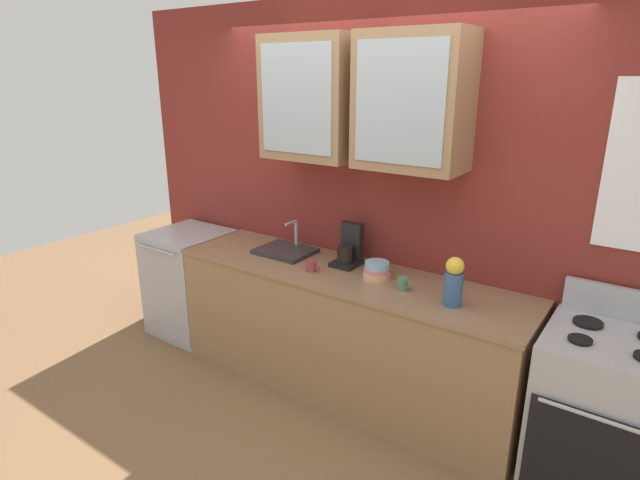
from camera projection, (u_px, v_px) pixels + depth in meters
name	position (u px, v px, depth m)	size (l,w,h in m)	color
ground_plane	(342.00, 388.00, 3.74)	(10.00, 10.00, 0.00)	brown
back_wall_unit	(372.00, 176.00, 3.52)	(4.34, 0.47, 2.67)	maroon
counter	(343.00, 332.00, 3.60)	(2.51, 0.66, 0.90)	#93704C
stove_range	(601.00, 415.00, 2.71)	(0.65, 0.65, 1.08)	#ADAFB5
sink_faucet	(285.00, 250.00, 3.82)	(0.40, 0.33, 0.22)	#2D2D30
bowl_stack	(377.00, 270.00, 3.35)	(0.18, 0.18, 0.11)	#E0AD7F
vase	(454.00, 282.00, 2.93)	(0.11, 0.11, 0.29)	#33598C
cup_near_sink	(311.00, 265.00, 3.47)	(0.10, 0.07, 0.08)	#993838
cup_near_bowls	(403.00, 284.00, 3.17)	(0.10, 0.07, 0.08)	#4C7F59
dishwasher	(191.00, 282.00, 4.45)	(0.62, 0.64, 0.90)	#ADAFB5
coffee_maker	(349.00, 249.00, 3.57)	(0.17, 0.20, 0.29)	black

